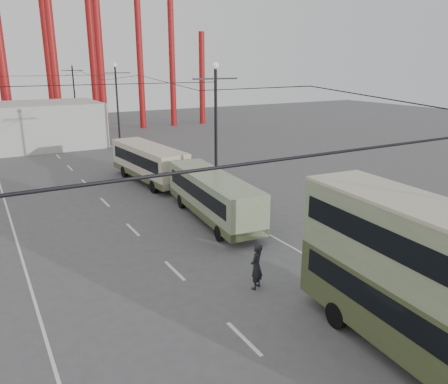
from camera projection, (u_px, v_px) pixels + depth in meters
road_markings at (117, 211)px, 28.33m from camera, size 12.52×120.00×0.01m
lamp_post_mid at (216, 136)px, 28.68m from camera, size 3.20×0.44×9.32m
lamp_post_far at (118, 108)px, 47.00m from camera, size 3.20×0.44×9.32m
lamp_post_distant at (75, 96)px, 65.32m from camera, size 3.20×0.44×9.32m
double_decker_bus at (430, 281)px, 13.15m from camera, size 3.21×9.82×5.19m
single_decker_green at (213, 195)px, 26.41m from camera, size 3.18×10.04×2.79m
single_decker_cream at (149, 162)px, 34.92m from camera, size 3.14×9.66×2.96m
pedestrian at (256, 266)px, 18.36m from camera, size 0.88×0.80×2.02m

